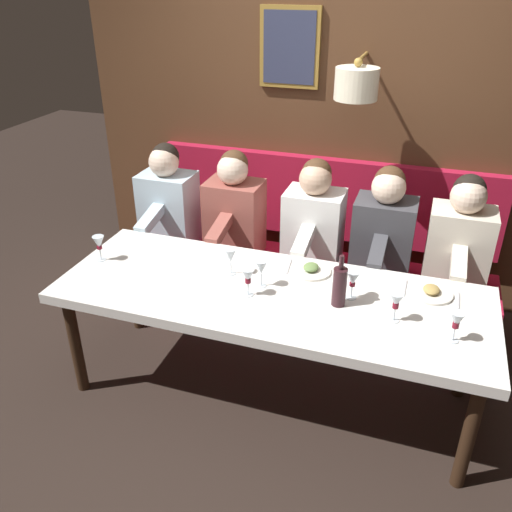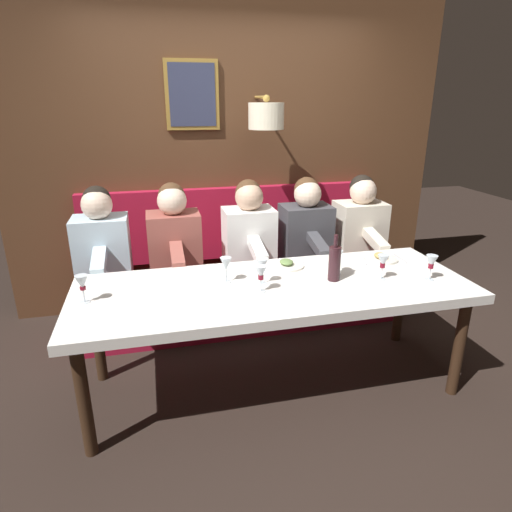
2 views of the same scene
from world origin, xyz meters
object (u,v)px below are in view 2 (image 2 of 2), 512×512
(diner_far, at_px, (174,238))
(wine_glass_6, at_px, (337,258))
(diner_near, at_px, (306,229))
(diner_farthest, at_px, (102,243))
(wine_glass_0, at_px, (82,283))
(wine_glass_1, at_px, (431,263))
(wine_glass_2, at_px, (261,274))
(wine_bottle, at_px, (335,263))
(wine_glass_3, at_px, (383,262))
(wine_glass_4, at_px, (226,265))
(diner_middle, at_px, (249,233))
(wine_glass_5, at_px, (262,266))
(diner_nearest, at_px, (360,225))
(dining_table, at_px, (274,294))

(diner_far, bearing_deg, wine_glass_6, -129.07)
(diner_near, xyz_separation_m, diner_farthest, (0.00, 1.61, 0.00))
(diner_farthest, height_order, wine_glass_0, diner_farthest)
(wine_glass_0, bearing_deg, wine_glass_1, -94.46)
(wine_glass_2, bearing_deg, wine_glass_6, -74.44)
(diner_far, xyz_separation_m, diner_farthest, (0.00, 0.53, 0.00))
(diner_farthest, relative_size, wine_bottle, 2.64)
(diner_farthest, height_order, wine_glass_2, diner_farthest)
(diner_farthest, xyz_separation_m, wine_glass_0, (-0.87, 0.02, 0.04))
(wine_glass_6, bearing_deg, wine_glass_3, -120.82)
(diner_near, xyz_separation_m, wine_glass_1, (-1.04, -0.46, 0.04))
(wine_glass_2, relative_size, wine_glass_4, 1.00)
(diner_near, relative_size, wine_glass_6, 4.82)
(diner_middle, distance_m, wine_glass_2, 0.97)
(wine_glass_4, relative_size, wine_glass_6, 1.00)
(wine_glass_2, xyz_separation_m, wine_glass_6, (0.15, -0.55, 0.00))
(wine_glass_2, xyz_separation_m, wine_glass_3, (0.01, -0.80, -0.00))
(wine_glass_6, bearing_deg, diner_near, -5.29)
(diner_near, bearing_deg, diner_middle, 90.00)
(diner_far, distance_m, wine_bottle, 1.30)
(wine_glass_2, bearing_deg, wine_glass_5, -18.68)
(diner_nearest, relative_size, diner_far, 1.00)
(wine_glass_0, bearing_deg, wine_glass_5, -88.62)
(wine_glass_3, bearing_deg, wine_glass_6, 59.18)
(diner_farthest, bearing_deg, dining_table, -129.02)
(dining_table, xyz_separation_m, diner_nearest, (0.88, -1.00, 0.14))
(wine_glass_2, xyz_separation_m, wine_bottle, (0.07, -0.49, 0.00))
(diner_farthest, height_order, wine_glass_6, diner_farthest)
(wine_glass_3, distance_m, wine_glass_6, 0.29)
(wine_glass_1, height_order, wine_glass_3, same)
(diner_middle, relative_size, wine_bottle, 2.64)
(wine_glass_1, distance_m, wine_bottle, 0.61)
(diner_far, bearing_deg, wine_glass_5, -150.20)
(dining_table, xyz_separation_m, wine_glass_3, (-0.07, -0.69, 0.18))
(wine_glass_1, bearing_deg, diner_middle, 42.31)
(diner_nearest, relative_size, diner_near, 1.00)
(diner_near, xyz_separation_m, diner_far, (0.00, 1.07, 0.00))
(diner_middle, distance_m, wine_glass_4, 0.84)
(diner_middle, xyz_separation_m, wine_glass_1, (-1.04, -0.94, 0.04))
(diner_farthest, relative_size, wine_glass_3, 4.82)
(diner_nearest, bearing_deg, wine_bottle, 145.55)
(wine_glass_3, distance_m, wine_glass_4, 0.99)
(dining_table, distance_m, diner_near, 1.03)
(wine_glass_4, bearing_deg, wine_glass_1, -101.80)
(wine_bottle, bearing_deg, dining_table, 87.70)
(dining_table, height_order, diner_nearest, diner_nearest)
(diner_near, bearing_deg, wine_glass_6, 174.71)
(wine_glass_5, bearing_deg, diner_farthest, 50.26)
(diner_middle, distance_m, diner_farthest, 1.13)
(diner_far, xyz_separation_m, wine_glass_3, (-0.96, -1.24, 0.04))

